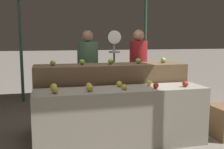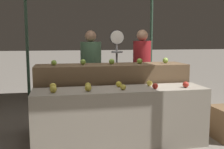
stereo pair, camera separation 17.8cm
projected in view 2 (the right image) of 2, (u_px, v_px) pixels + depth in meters
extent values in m
plane|color=gray|center=(121.00, 146.00, 3.58)|extent=(60.00, 60.00, 0.00)
cylinder|color=#33513D|center=(27.00, 45.00, 6.04)|extent=(0.07, 0.07, 2.62)
cylinder|color=#33513D|center=(151.00, 44.00, 6.64)|extent=(0.07, 0.07, 2.62)
cube|color=gray|center=(121.00, 118.00, 3.53)|extent=(2.31, 0.55, 0.80)
cube|color=brown|center=(112.00, 98.00, 4.09)|extent=(2.31, 0.55, 1.06)
sphere|color=gold|center=(53.00, 89.00, 3.19)|extent=(0.09, 0.09, 0.09)
sphere|color=gold|center=(88.00, 88.00, 3.29)|extent=(0.09, 0.09, 0.09)
sphere|color=gold|center=(123.00, 87.00, 3.37)|extent=(0.08, 0.08, 0.08)
sphere|color=#B72D23|center=(155.00, 86.00, 3.45)|extent=(0.08, 0.08, 0.08)
sphere|color=#B72D23|center=(186.00, 84.00, 3.54)|extent=(0.08, 0.08, 0.08)
sphere|color=yellow|center=(53.00, 86.00, 3.41)|extent=(0.09, 0.09, 0.09)
sphere|color=gold|center=(88.00, 85.00, 3.48)|extent=(0.08, 0.08, 0.08)
sphere|color=gold|center=(119.00, 84.00, 3.57)|extent=(0.08, 0.08, 0.08)
sphere|color=yellow|center=(150.00, 83.00, 3.67)|extent=(0.08, 0.08, 0.08)
sphere|color=#84AD3D|center=(54.00, 63.00, 3.84)|extent=(0.08, 0.08, 0.08)
sphere|color=#84AD3D|center=(83.00, 62.00, 3.93)|extent=(0.08, 0.08, 0.08)
sphere|color=#7AA338|center=(112.00, 62.00, 4.01)|extent=(0.09, 0.09, 0.09)
sphere|color=#7AA338|center=(140.00, 61.00, 4.09)|extent=(0.09, 0.09, 0.09)
sphere|color=#8EB247|center=(165.00, 60.00, 4.19)|extent=(0.09, 0.09, 0.09)
cylinder|color=#99999E|center=(117.00, 78.00, 4.73)|extent=(0.04, 0.04, 1.50)
cylinder|color=black|center=(117.00, 37.00, 4.63)|extent=(0.26, 0.01, 0.26)
cylinder|color=silver|center=(117.00, 37.00, 4.62)|extent=(0.24, 0.02, 0.24)
cylinder|color=#99999E|center=(117.00, 48.00, 4.64)|extent=(0.01, 0.01, 0.14)
cylinder|color=#99999E|center=(117.00, 52.00, 4.65)|extent=(0.20, 0.20, 0.03)
cube|color=#2D2D38|center=(91.00, 96.00, 5.00)|extent=(0.32, 0.24, 0.75)
cylinder|color=#476B4C|center=(91.00, 59.00, 4.90)|extent=(0.47, 0.47, 0.65)
sphere|color=#936B51|center=(91.00, 36.00, 4.85)|extent=(0.21, 0.21, 0.21)
cube|color=#2D2D38|center=(141.00, 94.00, 5.16)|extent=(0.30, 0.24, 0.75)
cylinder|color=maroon|center=(142.00, 58.00, 5.06)|extent=(0.44, 0.44, 0.66)
sphere|color=tan|center=(142.00, 35.00, 5.00)|extent=(0.21, 0.21, 0.21)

